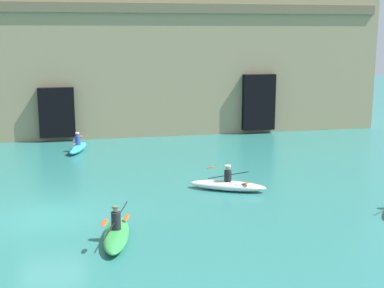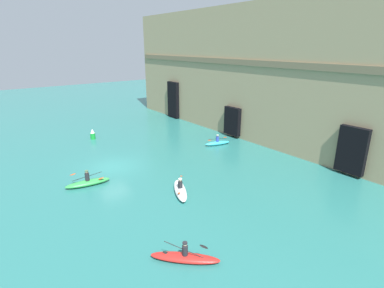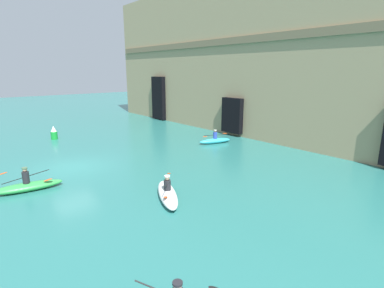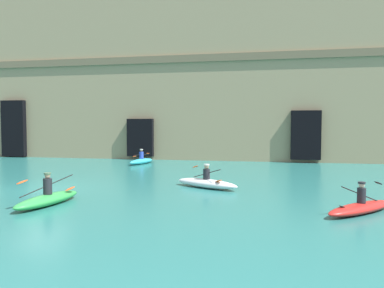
{
  "view_description": "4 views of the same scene",
  "coord_description": "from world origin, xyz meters",
  "views": [
    {
      "loc": [
        1.31,
        -20.21,
        6.94
      ],
      "look_at": [
        6.04,
        2.19,
        2.13
      ],
      "focal_mm": 50.0,
      "sensor_mm": 36.0,
      "label": 1
    },
    {
      "loc": [
        23.65,
        -9.18,
        10.24
      ],
      "look_at": [
        4.66,
        5.24,
        2.3
      ],
      "focal_mm": 28.0,
      "sensor_mm": 36.0,
      "label": 2
    },
    {
      "loc": [
        18.51,
        -5.62,
        5.92
      ],
      "look_at": [
        6.82,
        4.1,
        2.17
      ],
      "focal_mm": 28.0,
      "sensor_mm": 36.0,
      "label": 3
    },
    {
      "loc": [
        10.43,
        -15.64,
        3.08
      ],
      "look_at": [
        6.52,
        3.88,
        1.99
      ],
      "focal_mm": 35.0,
      "sensor_mm": 36.0,
      "label": 4
    }
  ],
  "objects": [
    {
      "name": "ground_plane",
      "position": [
        0.0,
        0.0,
        0.0
      ],
      "size": [
        120.0,
        120.0,
        0.0
      ],
      "primitive_type": "plane",
      "color": "#28706B"
    },
    {
      "name": "kayak_green",
      "position": [
        2.33,
        -2.99,
        0.25
      ],
      "size": [
        1.3,
        3.4,
        1.23
      ],
      "rotation": [
        0.0,
        0.0,
        4.57
      ],
      "color": "green",
      "rests_on": "ground"
    },
    {
      "name": "kayak_cyan",
      "position": [
        1.09,
        11.36,
        0.26
      ],
      "size": [
        1.4,
        2.9,
        1.14
      ],
      "rotation": [
        0.0,
        0.0,
        4.44
      ],
      "color": "#33B2C6",
      "rests_on": "ground"
    },
    {
      "name": "cliff_bluff",
      "position": [
        0.73,
        18.36,
        7.15
      ],
      "size": [
        43.0,
        7.33,
        14.33
      ],
      "color": "#9E8966",
      "rests_on": "ground"
    },
    {
      "name": "kayak_red",
      "position": [
        13.64,
        -2.02,
        0.21
      ],
      "size": [
        3.0,
        3.01,
        1.08
      ],
      "rotation": [
        0.0,
        0.0,
        3.93
      ],
      "color": "red",
      "rests_on": "ground"
    },
    {
      "name": "kayak_white",
      "position": [
        7.62,
        1.92,
        0.25
      ],
      "size": [
        3.42,
        2.27,
        1.15
      ],
      "rotation": [
        0.0,
        0.0,
        2.67
      ],
      "color": "white",
      "rests_on": "ground"
    },
    {
      "name": "marker_buoy",
      "position": [
        -9.1,
        1.51,
        0.55
      ],
      "size": [
        0.56,
        0.56,
        1.2
      ],
      "color": "green",
      "rests_on": "ground"
    }
  ]
}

